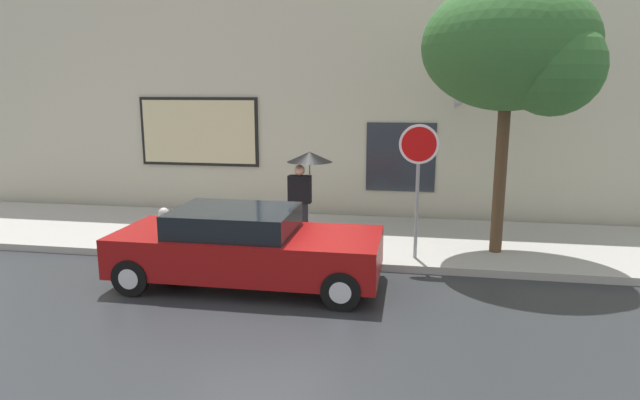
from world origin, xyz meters
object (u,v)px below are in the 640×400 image
object	(u,v)px
parked_car	(246,247)
stop_sign	(418,165)
fire_hydrant	(165,225)
street_tree	(518,50)
pedestrian_with_umbrella	(306,171)

from	to	relation	value
parked_car	stop_sign	world-z (taller)	stop_sign
fire_hydrant	street_tree	distance (m)	8.06
fire_hydrant	street_tree	xyz separation A→B (m)	(7.18, 0.47, 3.63)
parked_car	pedestrian_with_umbrella	world-z (taller)	pedestrian_with_umbrella
parked_car	street_tree	world-z (taller)	street_tree
fire_hydrant	stop_sign	world-z (taller)	stop_sign
fire_hydrant	stop_sign	distance (m)	5.60
pedestrian_with_umbrella	stop_sign	xyz separation A→B (m)	(2.37, -0.86, 0.30)
street_tree	stop_sign	bearing A→B (deg)	-159.64
street_tree	pedestrian_with_umbrella	bearing A→B (deg)	177.27
parked_car	fire_hydrant	distance (m)	3.01
fire_hydrant	street_tree	world-z (taller)	street_tree
pedestrian_with_umbrella	street_tree	bearing A→B (deg)	-2.73
fire_hydrant	pedestrian_with_umbrella	world-z (taller)	pedestrian_with_umbrella
parked_car	pedestrian_with_umbrella	size ratio (longest dim) A/B	2.37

